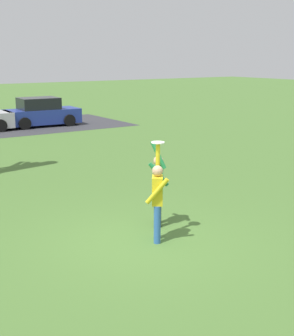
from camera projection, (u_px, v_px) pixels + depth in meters
name	position (u px, v px, depth m)	size (l,w,h in m)	color
ground_plane	(145.00, 240.00, 10.31)	(120.00, 120.00, 0.00)	#4C7533
person_catcher	(157.00, 197.00, 10.04)	(0.54, 0.58, 2.08)	#3366B7
person_defender	(158.00, 185.00, 10.98)	(0.63, 0.66, 2.04)	black
frisbee_disc	(158.00, 142.00, 10.01)	(0.28, 0.28, 0.02)	white
parked_car_blue	(41.00, 113.00, 26.89)	(4.18, 2.20, 1.59)	#233893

